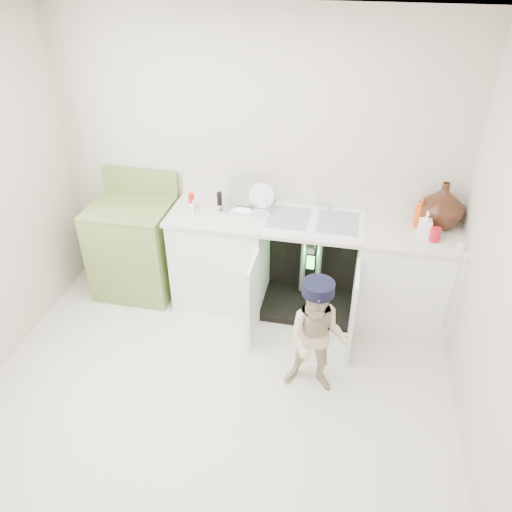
% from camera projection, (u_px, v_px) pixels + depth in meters
% --- Properties ---
extents(ground, '(3.50, 3.50, 0.00)m').
position_uv_depth(ground, '(214.00, 396.00, 3.73)').
color(ground, beige).
rests_on(ground, ground).
extents(room_shell, '(6.00, 5.50, 1.26)m').
position_uv_depth(room_shell, '(205.00, 257.00, 3.04)').
color(room_shell, beige).
rests_on(room_shell, ground).
extents(counter_run, '(2.44, 1.02, 1.27)m').
position_uv_depth(counter_run, '(315.00, 262.00, 4.35)').
color(counter_run, white).
rests_on(counter_run, ground).
extents(avocado_stove, '(0.71, 0.65, 1.10)m').
position_uv_depth(avocado_stove, '(136.00, 246.00, 4.62)').
color(avocado_stove, olive).
rests_on(avocado_stove, ground).
extents(repair_worker, '(0.47, 0.80, 0.96)m').
position_uv_depth(repair_worker, '(317.00, 338.00, 3.55)').
color(repair_worker, beige).
rests_on(repair_worker, ground).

